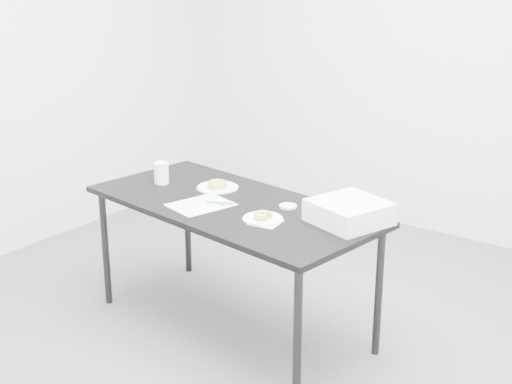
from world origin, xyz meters
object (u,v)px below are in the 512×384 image
Objects in this scene: bakery_box at (349,212)px; donut_near at (263,215)px; plate_near at (263,219)px; donut_far at (217,184)px; plate_far at (218,188)px; scorecard at (201,205)px; pen at (220,203)px; table at (232,213)px; coffee_cup at (161,173)px.

donut_near is at bearing -131.16° from bakery_box.
donut_far is at bearing 152.52° from plate_near.
plate_far is 0.02m from donut_far.
scorecard is 0.39m from plate_near.
table is at bearing 19.89° from pen.
bakery_box is (0.87, -0.04, 0.05)m from plate_far.
scorecard is at bearing -177.92° from donut_near.
donut_far reaches higher than plate_near.
scorecard is 0.95× the size of bakery_box.
plate_far is at bearing 152.52° from plate_near.
scorecard is at bearing -162.14° from pen.
scorecard is 0.30m from plate_far.
plate_far is (-0.50, 0.26, -0.02)m from donut_near.
donut_near is 0.83m from coffee_cup.
coffee_cup is (-0.54, 0.03, 0.12)m from table.
table is 0.31m from donut_near.
table is at bearing -34.97° from plate_far.
scorecard reaches higher than table.
plate_near is 1.83× the size of donut_far.
plate_near is 0.02m from donut_near.
donut_far reaches higher than scorecard.
pen is 0.27m from plate_far.
table is at bearing 61.65° from scorecard.
table is 0.30m from plate_near.
pen is 0.44× the size of bakery_box.
bakery_box is (0.64, 0.11, 0.11)m from table.
table is 5.13× the size of bakery_box.
bakery_box is at bearing -14.27° from pen.
plate_near is (0.32, -0.06, -0.00)m from pen.
bakery_box reaches higher than donut_near.
plate_far is at bearing 0.00° from donut_far.
coffee_cup reaches higher than plate_near.
plate_far is at bearing 21.19° from coffee_cup.
plate_far is 0.71× the size of bakery_box.
pen is at bearing 169.95° from plate_near.
pen is at bearing -148.72° from bakery_box.
table is 0.66m from bakery_box.
donut_near reaches higher than scorecard.
donut_far is (-0.11, 0.28, 0.02)m from scorecard.
coffee_cup is at bearing 170.36° from plate_near.
donut_near is 0.57m from plate_far.
plate_near is 0.83m from coffee_cup.
plate_far is (-0.18, 0.20, -0.00)m from pen.
bakery_box is at bearing 17.85° from table.
pen is 1.53× the size of donut_near.
plate_far is (-0.11, 0.28, 0.00)m from scorecard.
coffee_cup is (-0.50, 0.08, 0.06)m from pen.
plate_near is 0.61× the size of bakery_box.
donut_near is (0.39, 0.01, 0.02)m from scorecard.
bakery_box reaches higher than pen.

